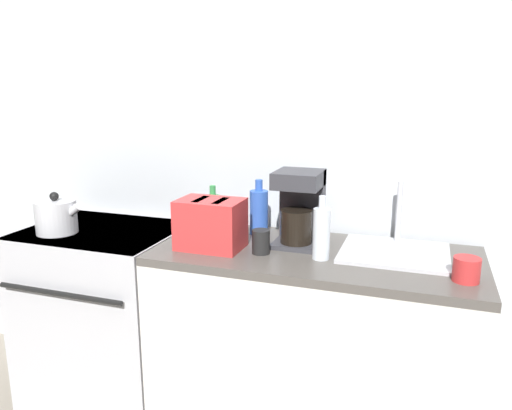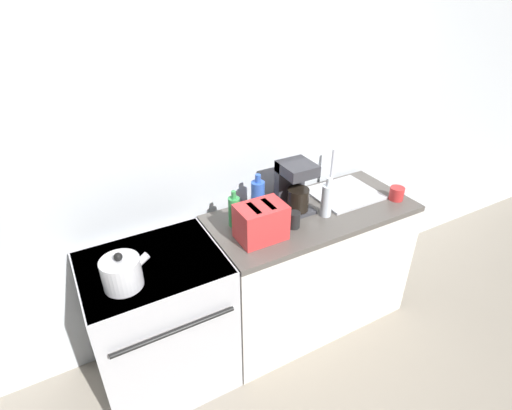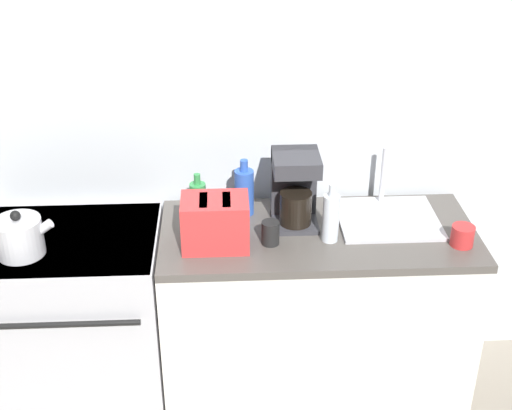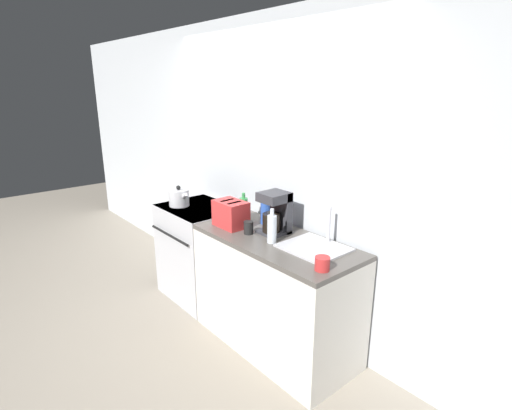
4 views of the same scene
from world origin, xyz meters
The scene contains 13 objects.
ground_plane centered at (0.00, 0.00, 0.00)m, with size 12.00×12.00×0.00m, color gray.
wall_back centered at (0.00, 0.67, 1.30)m, with size 8.00×0.05×2.60m.
stove centered at (-0.58, 0.30, 0.47)m, with size 0.75×0.64×0.92m.
counter_block centered at (0.48, 0.31, 0.46)m, with size 1.36×0.62×0.92m.
kettle centered at (-0.74, 0.19, 1.00)m, with size 0.24×0.19×0.20m.
toaster centered at (0.04, 0.22, 1.03)m, with size 0.27×0.19×0.21m.
coffee_maker centered at (0.39, 0.40, 1.09)m, with size 0.20×0.21×0.33m.
sink_tray centered at (0.80, 0.39, 0.94)m, with size 0.44×0.39×0.28m.
bottle_blue centered at (0.17, 0.48, 1.03)m, with size 0.09×0.09×0.26m.
bottle_clear centered at (0.52, 0.23, 1.03)m, with size 0.07×0.07×0.26m.
bottle_green centered at (-0.03, 0.41, 1.02)m, with size 0.07×0.07×0.23m.
cup_red centered at (1.06, 0.17, 0.96)m, with size 0.10×0.10×0.09m.
cup_black centered at (0.27, 0.22, 0.97)m, with size 0.07×0.07×0.10m.
Camera 2 is at (-0.89, -1.42, 2.26)m, focal length 28.00 mm.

